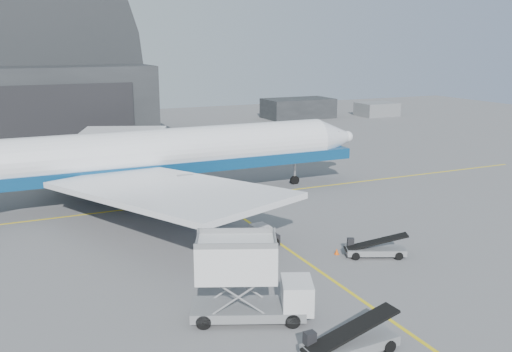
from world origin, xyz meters
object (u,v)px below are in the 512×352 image
catering_truck (247,280)px  airliner (152,155)px  pushback_tug (255,238)px  belt_loader_b (375,249)px  belt_loader_a (349,343)px

catering_truck → airliner: bearing=109.6°
pushback_tug → belt_loader_b: size_ratio=0.80×
belt_loader_a → belt_loader_b: belt_loader_a is taller
airliner → belt_loader_b: (10.85, -21.87, -4.06)m
airliner → pushback_tug: 17.09m
catering_truck → belt_loader_b: size_ratio=1.58×
catering_truck → pushback_tug: bearing=86.3°
airliner → pushback_tug: size_ratio=12.71×
belt_loader_b → pushback_tug: bearing=165.5°
pushback_tug → belt_loader_a: bearing=-101.6°
catering_truck → belt_loader_a: size_ratio=1.35×
airliner → belt_loader_a: airliner is taller
catering_truck → pushback_tug: size_ratio=1.97×
airliner → belt_loader_b: airliner is taller
catering_truck → belt_loader_b: (12.49, 5.00, -1.84)m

